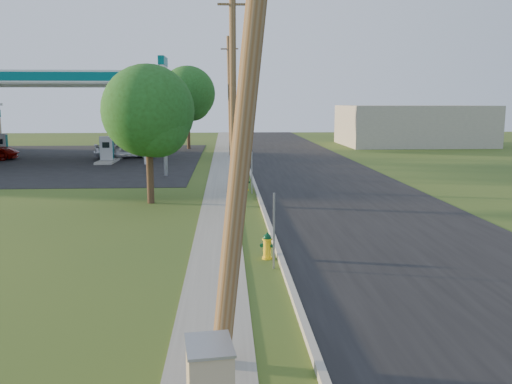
% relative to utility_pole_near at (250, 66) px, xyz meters
% --- Properties ---
extents(ground_plane, '(140.00, 140.00, 0.00)m').
position_rel_utility_pole_near_xyz_m(ground_plane, '(0.60, 1.00, -4.80)').
color(ground_plane, '#324C1D').
rests_on(ground_plane, ground).
extents(road, '(8.00, 120.00, 0.02)m').
position_rel_utility_pole_near_xyz_m(road, '(5.10, 11.00, -4.79)').
color(road, black).
rests_on(road, ground).
extents(curb, '(0.15, 120.00, 0.15)m').
position_rel_utility_pole_near_xyz_m(curb, '(1.10, 11.00, -4.73)').
color(curb, '#9D9B90').
rests_on(curb, ground).
extents(sidewalk, '(1.50, 120.00, 0.03)m').
position_rel_utility_pole_near_xyz_m(sidewalk, '(-0.65, 11.00, -4.79)').
color(sidewalk, gray).
rests_on(sidewalk, ground).
extents(forecourt, '(26.00, 28.00, 0.02)m').
position_rel_utility_pole_near_xyz_m(forecourt, '(-15.40, 33.00, -4.79)').
color(forecourt, black).
rests_on(forecourt, ground).
extents(utility_pole_near, '(1.40, 0.32, 9.48)m').
position_rel_utility_pole_near_xyz_m(utility_pole_near, '(0.00, 0.00, 0.00)').
color(utility_pole_near, brown).
rests_on(utility_pole_near, ground).
extents(utility_pole_mid, '(1.40, 0.32, 9.80)m').
position_rel_utility_pole_near_xyz_m(utility_pole_mid, '(-0.00, 18.00, 0.15)').
color(utility_pole_mid, brown).
rests_on(utility_pole_mid, ground).
extents(utility_pole_far, '(1.40, 0.32, 9.50)m').
position_rel_utility_pole_near_xyz_m(utility_pole_far, '(-0.00, 36.00, 0.00)').
color(utility_pole_far, brown).
rests_on(utility_pole_far, ground).
extents(sign_post_near, '(0.05, 0.04, 2.00)m').
position_rel_utility_pole_near_xyz_m(sign_post_near, '(0.85, 5.20, -3.80)').
color(sign_post_near, gray).
rests_on(sign_post_near, ground).
extents(sign_post_mid, '(0.05, 0.04, 2.00)m').
position_rel_utility_pole_near_xyz_m(sign_post_mid, '(0.85, 17.00, -3.80)').
color(sign_post_mid, gray).
rests_on(sign_post_mid, ground).
extents(sign_post_far, '(0.05, 0.04, 2.00)m').
position_rel_utility_pole_near_xyz_m(sign_post_far, '(0.85, 29.20, -3.80)').
color(sign_post_far, gray).
rests_on(sign_post_far, ground).
extents(gas_canopy, '(18.18, 9.18, 6.40)m').
position_rel_utility_pole_near_xyz_m(gas_canopy, '(-13.40, 33.00, 1.09)').
color(gas_canopy, silver).
rests_on(gas_canopy, ground).
extents(fuel_pump_ne, '(1.20, 3.20, 1.90)m').
position_rel_utility_pole_near_xyz_m(fuel_pump_ne, '(-8.90, 31.00, -4.08)').
color(fuel_pump_ne, '#9D9B90').
rests_on(fuel_pump_ne, ground).
extents(fuel_pump_sw, '(1.20, 3.20, 1.90)m').
position_rel_utility_pole_near_xyz_m(fuel_pump_sw, '(-17.90, 35.00, -4.08)').
color(fuel_pump_sw, '#9D9B90').
rests_on(fuel_pump_sw, ground).
extents(fuel_pump_se, '(1.20, 3.20, 1.90)m').
position_rel_utility_pole_near_xyz_m(fuel_pump_se, '(-8.90, 35.00, -4.08)').
color(fuel_pump_se, '#9D9B90').
rests_on(fuel_pump_se, ground).
extents(price_pylon, '(0.34, 2.04, 6.85)m').
position_rel_utility_pole_near_xyz_m(price_pylon, '(-3.90, 23.50, 0.63)').
color(price_pylon, gray).
rests_on(price_pylon, ground).
extents(distant_building, '(14.00, 10.00, 4.00)m').
position_rel_utility_pole_near_xyz_m(distant_building, '(18.60, 46.00, -2.80)').
color(distant_building, gray).
rests_on(distant_building, ground).
extents(tree_verge, '(3.88, 3.88, 5.88)m').
position_rel_utility_pole_near_xyz_m(tree_verge, '(-3.51, 14.74, -1.02)').
color(tree_verge, '#352219').
rests_on(tree_verge, ground).
extents(tree_lot, '(5.04, 5.04, 7.64)m').
position_rel_utility_pole_near_xyz_m(tree_lot, '(-3.73, 42.60, 0.12)').
color(tree_lot, '#352219').
rests_on(tree_lot, ground).
extents(hydrant_near, '(0.39, 0.35, 0.75)m').
position_rel_utility_pole_near_xyz_m(hydrant_near, '(0.75, 6.10, -4.44)').
color(hydrant_near, yellow).
rests_on(hydrant_near, ground).
extents(hydrant_mid, '(0.42, 0.37, 0.82)m').
position_rel_utility_pole_near_xyz_m(hydrant_mid, '(0.59, 17.94, -4.40)').
color(hydrant_mid, yellow).
rests_on(hydrant_mid, ground).
extents(hydrant_far, '(0.39, 0.35, 0.77)m').
position_rel_utility_pole_near_xyz_m(hydrant_far, '(0.51, 26.20, -4.43)').
color(hydrant_far, yellow).
rests_on(hydrant_far, ground).
extents(car_silver, '(4.94, 2.94, 1.58)m').
position_rel_utility_pole_near_xyz_m(car_silver, '(-8.22, 34.20, -4.01)').
color(car_silver, silver).
rests_on(car_silver, ground).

